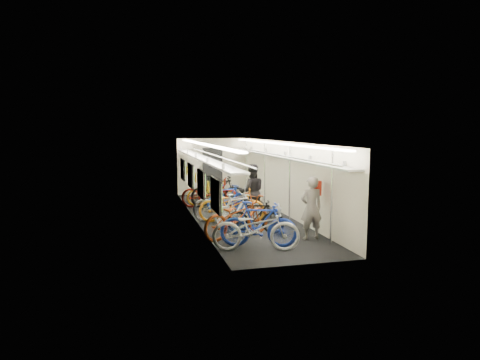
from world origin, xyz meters
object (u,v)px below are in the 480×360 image
bicycle_0 (256,228)px  backpack (316,188)px  passenger_mid (252,192)px  bicycle_1 (259,224)px  passenger_near (311,208)px

bicycle_0 → backpack: 2.21m
passenger_mid → bicycle_1: bearing=82.6°
bicycle_1 → passenger_mid: (0.71, 3.09, 0.31)m
backpack → bicycle_1: bearing=-155.3°
bicycle_0 → passenger_near: (1.66, 0.66, 0.28)m
bicycle_0 → passenger_near: bearing=-53.7°
passenger_near → bicycle_1: bearing=14.2°
bicycle_1 → bicycle_0: bearing=171.4°
passenger_mid → backpack: 2.73m
bicycle_0 → bicycle_1: (0.15, 0.29, 0.02)m
passenger_near → passenger_mid: 2.84m
bicycle_0 → backpack: (1.88, 0.88, 0.75)m
bicycle_1 → backpack: bearing=-52.3°
passenger_mid → backpack: size_ratio=4.55×
backpack → bicycle_0: bearing=-149.1°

